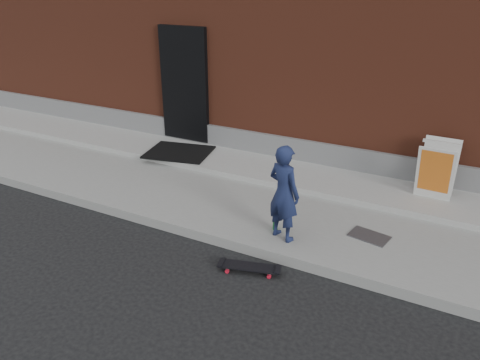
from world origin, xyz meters
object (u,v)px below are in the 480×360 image
Objects in this scene: child at (284,193)px; pizza_sign at (437,170)px; skateboard at (249,267)px; soda_can at (275,225)px.

child reaches higher than pizza_sign.
soda_can is (-0.04, 0.88, 0.14)m from skateboard.
soda_can is at bearing -133.09° from pizza_sign.
skateboard is at bearing -87.41° from soda_can.
child is 1.67× the size of skateboard.
pizza_sign is (1.64, 2.09, -0.12)m from child.
pizza_sign reaches higher than soda_can.
child is 1.49× the size of pizza_sign.
pizza_sign is (1.77, 2.82, 0.62)m from skateboard.
child is 10.24× the size of soda_can.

